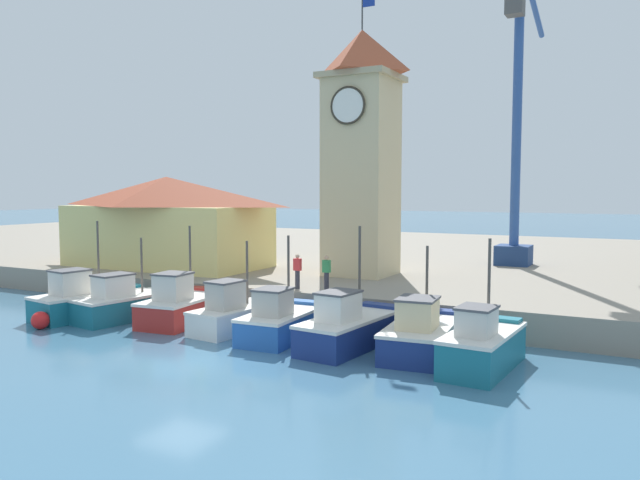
{
  "coord_description": "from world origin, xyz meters",
  "views": [
    {
      "loc": [
        13.65,
        -16.0,
        5.87
      ],
      "look_at": [
        0.04,
        9.97,
        3.5
      ],
      "focal_mm": 35.0,
      "sensor_mm": 36.0,
      "label": 1
    }
  ],
  "objects_px": {
    "fishing_boat_center": "(282,321)",
    "mooring_buoy": "(40,320)",
    "fishing_boat_right_inner": "(422,334)",
    "warehouse_left": "(167,221)",
    "fishing_boat_mid_left": "(237,313)",
    "dock_worker_near_tower": "(297,271)",
    "dock_worker_along_quay": "(327,272)",
    "fishing_boat_right_outer": "(482,346)",
    "port_crane_far": "(517,150)",
    "fishing_boat_left_outer": "(129,303)",
    "fishing_boat_far_left": "(86,301)",
    "fishing_boat_left_inner": "(183,306)",
    "fishing_boat_mid_right": "(350,327)",
    "clock_tower": "(361,148)"
  },
  "relations": [
    {
      "from": "fishing_boat_far_left",
      "to": "fishing_boat_right_outer",
      "type": "relative_size",
      "value": 1.17
    },
    {
      "from": "warehouse_left",
      "to": "fishing_boat_left_outer",
      "type": "bearing_deg",
      "value": -59.44
    },
    {
      "from": "fishing_boat_far_left",
      "to": "fishing_boat_mid_left",
      "type": "relative_size",
      "value": 1.09
    },
    {
      "from": "fishing_boat_right_inner",
      "to": "fishing_boat_left_outer",
      "type": "bearing_deg",
      "value": -178.75
    },
    {
      "from": "clock_tower",
      "to": "port_crane_far",
      "type": "distance_m",
      "value": 10.73
    },
    {
      "from": "fishing_boat_right_inner",
      "to": "warehouse_left",
      "type": "xyz_separation_m",
      "value": [
        -18.47,
        7.63,
        3.3
      ]
    },
    {
      "from": "fishing_boat_center",
      "to": "dock_worker_along_quay",
      "type": "height_order",
      "value": "fishing_boat_center"
    },
    {
      "from": "fishing_boat_mid_left",
      "to": "fishing_boat_mid_right",
      "type": "height_order",
      "value": "fishing_boat_mid_right"
    },
    {
      "from": "fishing_boat_center",
      "to": "mooring_buoy",
      "type": "relative_size",
      "value": 5.95
    },
    {
      "from": "fishing_boat_mid_left",
      "to": "warehouse_left",
      "type": "distance_m",
      "value": 13.29
    },
    {
      "from": "fishing_boat_mid_left",
      "to": "warehouse_left",
      "type": "relative_size",
      "value": 0.39
    },
    {
      "from": "fishing_boat_far_left",
      "to": "dock_worker_along_quay",
      "type": "height_order",
      "value": "fishing_boat_far_left"
    },
    {
      "from": "fishing_boat_left_outer",
      "to": "port_crane_far",
      "type": "distance_m",
      "value": 24.11
    },
    {
      "from": "fishing_boat_left_outer",
      "to": "fishing_boat_right_inner",
      "type": "distance_m",
      "value": 13.79
    },
    {
      "from": "port_crane_far",
      "to": "warehouse_left",
      "type": "bearing_deg",
      "value": -150.37
    },
    {
      "from": "port_crane_far",
      "to": "mooring_buoy",
      "type": "relative_size",
      "value": 24.47
    },
    {
      "from": "port_crane_far",
      "to": "fishing_boat_left_outer",
      "type": "bearing_deg",
      "value": -126.63
    },
    {
      "from": "fishing_boat_center",
      "to": "fishing_boat_right_inner",
      "type": "relative_size",
      "value": 0.89
    },
    {
      "from": "fishing_boat_right_inner",
      "to": "warehouse_left",
      "type": "relative_size",
      "value": 0.42
    },
    {
      "from": "fishing_boat_right_outer",
      "to": "port_crane_far",
      "type": "xyz_separation_m",
      "value": [
        -2.5,
        19.03,
        7.5
      ]
    },
    {
      "from": "warehouse_left",
      "to": "port_crane_far",
      "type": "distance_m",
      "value": 21.53
    },
    {
      "from": "fishing_boat_left_inner",
      "to": "dock_worker_along_quay",
      "type": "height_order",
      "value": "fishing_boat_left_inner"
    },
    {
      "from": "fishing_boat_right_outer",
      "to": "clock_tower",
      "type": "xyz_separation_m",
      "value": [
        -8.99,
        10.48,
        7.31
      ]
    },
    {
      "from": "fishing_boat_far_left",
      "to": "clock_tower",
      "type": "distance_m",
      "value": 15.75
    },
    {
      "from": "fishing_boat_left_inner",
      "to": "warehouse_left",
      "type": "distance_m",
      "value": 11.1
    },
    {
      "from": "fishing_boat_center",
      "to": "fishing_boat_mid_right",
      "type": "xyz_separation_m",
      "value": [
        2.93,
        0.05,
        0.04
      ]
    },
    {
      "from": "fishing_boat_left_outer",
      "to": "fishing_boat_right_outer",
      "type": "distance_m",
      "value": 16.17
    },
    {
      "from": "fishing_boat_center",
      "to": "mooring_buoy",
      "type": "height_order",
      "value": "fishing_boat_center"
    },
    {
      "from": "fishing_boat_mid_left",
      "to": "fishing_boat_mid_right",
      "type": "xyz_separation_m",
      "value": [
        5.38,
        -0.43,
        0.04
      ]
    },
    {
      "from": "fishing_boat_right_inner",
      "to": "dock_worker_near_tower",
      "type": "bearing_deg",
      "value": 152.7
    },
    {
      "from": "fishing_boat_mid_left",
      "to": "fishing_boat_right_inner",
      "type": "relative_size",
      "value": 0.94
    },
    {
      "from": "clock_tower",
      "to": "dock_worker_along_quay",
      "type": "distance_m",
      "value": 8.31
    },
    {
      "from": "fishing_boat_mid_left",
      "to": "dock_worker_near_tower",
      "type": "relative_size",
      "value": 2.94
    },
    {
      "from": "warehouse_left",
      "to": "dock_worker_near_tower",
      "type": "bearing_deg",
      "value": -19.11
    },
    {
      "from": "mooring_buoy",
      "to": "fishing_boat_right_inner",
      "type": "bearing_deg",
      "value": 13.28
    },
    {
      "from": "fishing_boat_mid_right",
      "to": "dock_worker_along_quay",
      "type": "distance_m",
      "value": 5.36
    },
    {
      "from": "fishing_boat_mid_right",
      "to": "fishing_boat_right_inner",
      "type": "bearing_deg",
      "value": 7.71
    },
    {
      "from": "fishing_boat_mid_right",
      "to": "fishing_boat_left_outer",
      "type": "bearing_deg",
      "value": 179.68
    },
    {
      "from": "fishing_boat_right_inner",
      "to": "dock_worker_along_quay",
      "type": "xyz_separation_m",
      "value": [
        -5.78,
        3.8,
        1.41
      ]
    },
    {
      "from": "dock_worker_near_tower",
      "to": "fishing_boat_mid_left",
      "type": "bearing_deg",
      "value": -102.16
    },
    {
      "from": "fishing_boat_left_outer",
      "to": "fishing_boat_right_inner",
      "type": "bearing_deg",
      "value": 1.25
    },
    {
      "from": "dock_worker_along_quay",
      "to": "clock_tower",
      "type": "bearing_deg",
      "value": 98.34
    },
    {
      "from": "fishing_boat_mid_left",
      "to": "fishing_boat_center",
      "type": "relative_size",
      "value": 1.06
    },
    {
      "from": "dock_worker_near_tower",
      "to": "dock_worker_along_quay",
      "type": "bearing_deg",
      "value": 1.67
    },
    {
      "from": "port_crane_far",
      "to": "fishing_boat_center",
      "type": "bearing_deg",
      "value": -106.55
    },
    {
      "from": "fishing_boat_mid_left",
      "to": "mooring_buoy",
      "type": "relative_size",
      "value": 6.31
    },
    {
      "from": "fishing_boat_left_inner",
      "to": "fishing_boat_right_outer",
      "type": "bearing_deg",
      "value": -4.52
    },
    {
      "from": "fishing_boat_left_outer",
      "to": "fishing_boat_center",
      "type": "bearing_deg",
      "value": -0.77
    },
    {
      "from": "mooring_buoy",
      "to": "fishing_boat_mid_left",
      "type": "bearing_deg",
      "value": 26.56
    },
    {
      "from": "fishing_boat_left_inner",
      "to": "dock_worker_near_tower",
      "type": "xyz_separation_m",
      "value": [
        3.74,
        3.66,
        1.36
      ]
    }
  ]
}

